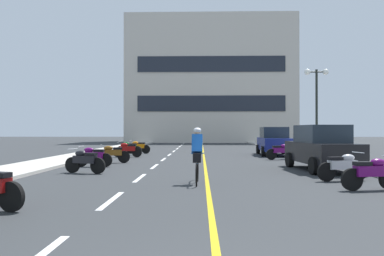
{
  "coord_description": "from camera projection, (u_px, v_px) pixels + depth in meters",
  "views": [
    {
      "loc": [
        0.05,
        -2.48,
        1.6
      ],
      "look_at": [
        -0.47,
        19.9,
        1.75
      ],
      "focal_mm": 34.76,
      "sensor_mm": 36.0,
      "label": 1
    }
  ],
  "objects": [
    {
      "name": "lane_dash_10",
      "position": [
        183.0,
        144.0,
        44.5
      ],
      "size": [
        0.14,
        2.2,
        0.01
      ],
      "primitive_type": "cube",
      "color": "silver",
      "rests_on": "ground"
    },
    {
      "name": "ground_plane",
      "position": [
        200.0,
        156.0,
        23.46
      ],
      "size": [
        140.0,
        140.0,
        0.0
      ],
      "primitive_type": "plane",
      "color": "#2D3033"
    },
    {
      "name": "lane_dash_5",
      "position": [
        170.0,
        155.0,
        24.51
      ],
      "size": [
        0.14,
        2.2,
        0.01
      ],
      "primitive_type": "cube",
      "color": "silver",
      "rests_on": "ground"
    },
    {
      "name": "motorcycle_10",
      "position": [
        138.0,
        147.0,
        25.76
      ],
      "size": [
        1.7,
        0.6,
        0.92
      ],
      "color": "black",
      "rests_on": "ground"
    },
    {
      "name": "parked_car_mid",
      "position": [
        274.0,
        141.0,
        24.02
      ],
      "size": [
        2.05,
        4.26,
        1.82
      ],
      "color": "black",
      "rests_on": "ground"
    },
    {
      "name": "lane_dash_9",
      "position": [
        182.0,
        145.0,
        40.51
      ],
      "size": [
        0.14,
        2.2,
        0.01
      ],
      "primitive_type": "cube",
      "color": "silver",
      "rests_on": "ground"
    },
    {
      "name": "lane_dash_2",
      "position": [
        140.0,
        178.0,
        12.51
      ],
      "size": [
        0.14,
        2.2,
        0.01
      ],
      "primitive_type": "cube",
      "color": "silver",
      "rests_on": "ground"
    },
    {
      "name": "lane_dash_6",
      "position": [
        174.0,
        151.0,
        28.51
      ],
      "size": [
        0.14,
        2.2,
        0.01
      ],
      "primitive_type": "cube",
      "color": "silver",
      "rests_on": "ground"
    },
    {
      "name": "motorcycle_4",
      "position": [
        85.0,
        161.0,
        13.87
      ],
      "size": [
        1.66,
        0.74,
        0.92
      ],
      "color": "black",
      "rests_on": "ground"
    },
    {
      "name": "motorcycle_3",
      "position": [
        343.0,
        166.0,
        11.75
      ],
      "size": [
        1.68,
        0.64,
        0.92
      ],
      "color": "black",
      "rests_on": "ground"
    },
    {
      "name": "lane_dash_7",
      "position": [
        177.0,
        149.0,
        32.51
      ],
      "size": [
        0.14,
        2.2,
        0.01
      ],
      "primitive_type": "cube",
      "color": "silver",
      "rests_on": "ground"
    },
    {
      "name": "centre_line_yellow",
      "position": [
        203.0,
        153.0,
        26.46
      ],
      "size": [
        0.12,
        66.0,
        0.01
      ],
      "primitive_type": "cube",
      "color": "gold",
      "rests_on": "ground"
    },
    {
      "name": "office_building",
      "position": [
        210.0,
        82.0,
        52.45
      ],
      "size": [
        22.49,
        10.05,
        16.85
      ],
      "color": "beige",
      "rests_on": "ground"
    },
    {
      "name": "lane_dash_11",
      "position": [
        185.0,
        143.0,
        48.5
      ],
      "size": [
        0.14,
        2.2,
        0.01
      ],
      "primitive_type": "cube",
      "color": "silver",
      "rests_on": "ground"
    },
    {
      "name": "motorcycle_6",
      "position": [
        112.0,
        153.0,
        18.21
      ],
      "size": [
        1.68,
        0.64,
        0.92
      ],
      "color": "black",
      "rests_on": "ground"
    },
    {
      "name": "motorcycle_8",
      "position": [
        127.0,
        149.0,
        22.14
      ],
      "size": [
        1.7,
        0.6,
        0.92
      ],
      "color": "black",
      "rests_on": "ground"
    },
    {
      "name": "lane_dash_8",
      "position": [
        180.0,
        147.0,
        36.51
      ],
      "size": [
        0.14,
        2.2,
        0.01
      ],
      "primitive_type": "cube",
      "color": "silver",
      "rests_on": "ground"
    },
    {
      "name": "lane_dash_1",
      "position": [
        111.0,
        200.0,
        8.51
      ],
      "size": [
        0.14,
        2.2,
        0.01
      ],
      "primitive_type": "cube",
      "color": "silver",
      "rests_on": "ground"
    },
    {
      "name": "cyclist_rider",
      "position": [
        197.0,
        154.0,
        11.21
      ],
      "size": [
        0.42,
        1.77,
        1.71
      ],
      "color": "black",
      "rests_on": "ground"
    },
    {
      "name": "curb_right",
      "position": [
        301.0,
        152.0,
        26.3
      ],
      "size": [
        2.4,
        72.0,
        0.12
      ],
      "primitive_type": "cube",
      "color": "#B7B2A8",
      "rests_on": "ground"
    },
    {
      "name": "lane_dash_4",
      "position": [
        163.0,
        159.0,
        20.51
      ],
      "size": [
        0.14,
        2.2,
        0.01
      ],
      "primitive_type": "cube",
      "color": "silver",
      "rests_on": "ground"
    },
    {
      "name": "motorcycle_5",
      "position": [
        93.0,
        156.0,
        16.34
      ],
      "size": [
        1.7,
        0.6,
        0.92
      ],
      "color": "black",
      "rests_on": "ground"
    },
    {
      "name": "lane_dash_3",
      "position": [
        155.0,
        166.0,
        16.51
      ],
      "size": [
        0.14,
        2.2,
        0.01
      ],
      "primitive_type": "cube",
      "color": "silver",
      "rests_on": "ground"
    },
    {
      "name": "motorcycle_7",
      "position": [
        281.0,
        151.0,
        20.34
      ],
      "size": [
        1.69,
        0.62,
        0.92
      ],
      "color": "black",
      "rests_on": "ground"
    },
    {
      "name": "curb_left",
      "position": [
        100.0,
        152.0,
        26.63
      ],
      "size": [
        2.4,
        72.0,
        0.12
      ],
      "primitive_type": "cube",
      "color": "#B7B2A8",
      "rests_on": "ground"
    },
    {
      "name": "parked_car_near",
      "position": [
        321.0,
        148.0,
        14.88
      ],
      "size": [
        2.17,
        4.32,
        1.82
      ],
      "color": "black",
      "rests_on": "ground"
    },
    {
      "name": "motorcycle_2",
      "position": [
        371.0,
        173.0,
        9.93
      ],
      "size": [
        1.69,
        0.61,
        0.92
      ],
      "color": "black",
      "rests_on": "ground"
    },
    {
      "name": "motorcycle_9",
      "position": [
        129.0,
        148.0,
        23.88
      ],
      "size": [
        1.7,
        0.6,
        0.92
      ],
      "color": "black",
      "rests_on": "ground"
    },
    {
      "name": "street_lamp_mid",
      "position": [
        317.0,
        92.0,
        22.64
      ],
      "size": [
        1.46,
        0.36,
        5.24
      ],
      "color": "black",
      "rests_on": "curb_right"
    }
  ]
}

